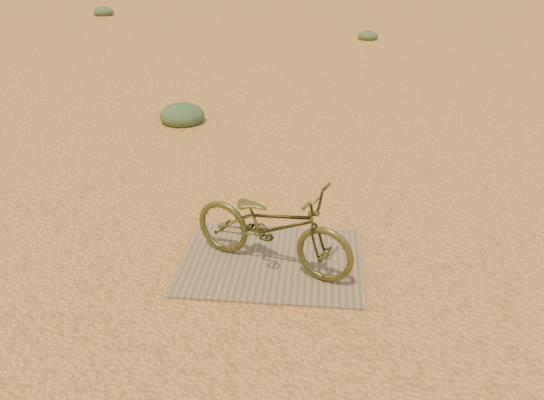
{
  "coord_description": "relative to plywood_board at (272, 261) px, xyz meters",
  "views": [
    {
      "loc": [
        0.76,
        -3.42,
        2.54
      ],
      "look_at": [
        0.39,
        0.42,
        0.6
      ],
      "focal_mm": 35.0,
      "sensor_mm": 36.0,
      "label": 1
    }
  ],
  "objects": [
    {
      "name": "plywood_board",
      "position": [
        0.0,
        0.0,
        0.0
      ],
      "size": [
        1.56,
        1.19,
        0.02
      ],
      "primitive_type": "cube",
      "color": "#7C6B55",
      "rests_on": "ground"
    },
    {
      "name": "ground",
      "position": [
        -0.39,
        -0.42,
        -0.01
      ],
      "size": [
        120.0,
        120.0,
        0.0
      ],
      "primitive_type": "plane",
      "color": "#DF964D",
      "rests_on": "ground"
    },
    {
      "name": "kale_a",
      "position": [
        -1.73,
        3.7,
        -0.01
      ],
      "size": [
        0.67,
        0.67,
        0.37
      ],
      "primitive_type": "ellipsoid",
      "color": "#485E3D",
      "rests_on": "ground"
    },
    {
      "name": "bicycle",
      "position": [
        0.01,
        -0.06,
        0.39
      ],
      "size": [
        1.53,
        1.01,
        0.76
      ],
      "primitive_type": "imported",
      "rotation": [
        0.0,
        0.0,
        1.19
      ],
      "color": "#4B4F21",
      "rests_on": "plywood_board"
    },
    {
      "name": "kale_b",
      "position": [
        1.52,
        11.14,
        -0.01
      ],
      "size": [
        0.54,
        0.54,
        0.3
      ],
      "primitive_type": "ellipsoid",
      "color": "#485E3D",
      "rests_on": "ground"
    },
    {
      "name": "kale_c",
      "position": [
        -7.44,
        15.08,
        -0.01
      ],
      "size": [
        0.69,
        0.69,
        0.38
      ],
      "primitive_type": "ellipsoid",
      "color": "#485E3D",
      "rests_on": "ground"
    }
  ]
}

